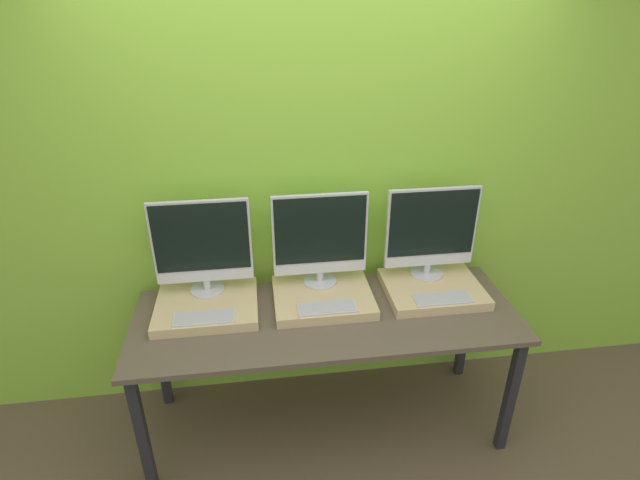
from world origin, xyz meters
TOP-DOWN VIEW (x-y plane):
  - ground_plane at (0.00, 0.00)m, footprint 12.00×12.00m
  - wall_back at (0.00, 0.81)m, footprint 8.00×0.04m
  - workbench at (0.00, 0.37)m, footprint 2.05×0.74m
  - wooden_riser_left at (-0.63, 0.50)m, footprint 0.54×0.44m
  - monitor_left at (-0.63, 0.61)m, footprint 0.52×0.19m
  - keyboard_left at (-0.63, 0.34)m, footprint 0.31×0.11m
  - wooden_riser_center at (0.00, 0.50)m, footprint 0.54×0.44m
  - monitor_center at (0.00, 0.61)m, footprint 0.52×0.19m
  - keyboard_center at (0.00, 0.34)m, footprint 0.31×0.11m
  - wooden_riser_right at (0.63, 0.50)m, footprint 0.54×0.44m
  - monitor_right at (0.63, 0.61)m, footprint 0.52×0.19m
  - keyboard_right at (0.63, 0.34)m, footprint 0.31×0.11m

SIDE VIEW (x-z plane):
  - ground_plane at x=0.00m, z-range 0.00..0.00m
  - workbench at x=0.00m, z-range 0.33..1.12m
  - wooden_riser_left at x=-0.63m, z-range 0.80..0.85m
  - wooden_riser_center at x=0.00m, z-range 0.80..0.85m
  - wooden_riser_right at x=0.63m, z-range 0.80..0.85m
  - keyboard_left at x=-0.63m, z-range 0.85..0.87m
  - keyboard_center at x=0.00m, z-range 0.85..0.87m
  - keyboard_right at x=0.63m, z-range 0.85..0.87m
  - monitor_left at x=-0.63m, z-range 0.87..1.41m
  - monitor_center at x=0.00m, z-range 0.87..1.41m
  - monitor_right at x=0.63m, z-range 0.87..1.41m
  - wall_back at x=0.00m, z-range 0.00..2.60m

